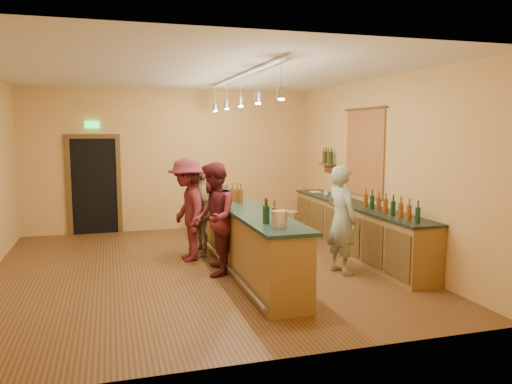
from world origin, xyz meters
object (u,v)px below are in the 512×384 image
object	(u,v)px
bartender	(341,220)
bar_stool	(290,218)
tasting_bar	(241,230)
customer_a	(214,219)
back_counter	(356,228)
customer_c	(188,209)
customer_b	(200,211)

from	to	relation	value
bartender	bar_stool	bearing A→B (deg)	-12.41
bar_stool	tasting_bar	bearing A→B (deg)	-135.84
customer_a	back_counter	bearing A→B (deg)	114.09
bartender	customer_c	distance (m)	2.68
tasting_bar	back_counter	bearing A→B (deg)	4.63
customer_a	bar_stool	bearing A→B (deg)	144.43
customer_a	customer_b	size ratio (longest dim) A/B	1.10
customer_c	tasting_bar	bearing A→B (deg)	47.49
back_counter	customer_c	distance (m)	3.10
customer_c	bartender	bearing A→B (deg)	50.77
bartender	customer_c	world-z (taller)	customer_c
customer_b	customer_c	bearing A→B (deg)	-46.15
customer_b	customer_c	xyz separation A→B (m)	(-0.26, -0.29, 0.09)
customer_b	tasting_bar	bearing A→B (deg)	26.72
bartender	bar_stool	world-z (taller)	bartender
tasting_bar	customer_a	size ratio (longest dim) A/B	2.85
back_counter	bartender	bearing A→B (deg)	-127.53
customer_a	bar_stool	distance (m)	2.59
customer_a	bartender	bearing A→B (deg)	88.47
customer_a	customer_c	bearing A→B (deg)	-152.48
bartender	bar_stool	distance (m)	2.24
customer_b	customer_c	distance (m)	0.40
back_counter	tasting_bar	size ratio (longest dim) A/B	0.89
customer_a	customer_b	world-z (taller)	customer_a
back_counter	bar_stool	xyz separation A→B (m)	(-0.87, 1.15, 0.02)
customer_c	bar_stool	xyz separation A→B (m)	(2.17, 0.72, -0.39)
customer_c	customer_a	bearing A→B (deg)	9.18
bar_stool	bartender	bearing A→B (deg)	-88.57
back_counter	customer_a	bearing A→B (deg)	-168.70
tasting_bar	customer_b	size ratio (longest dim) A/B	3.13
tasting_bar	customer_c	distance (m)	1.05
tasting_bar	customer_a	world-z (taller)	customer_a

